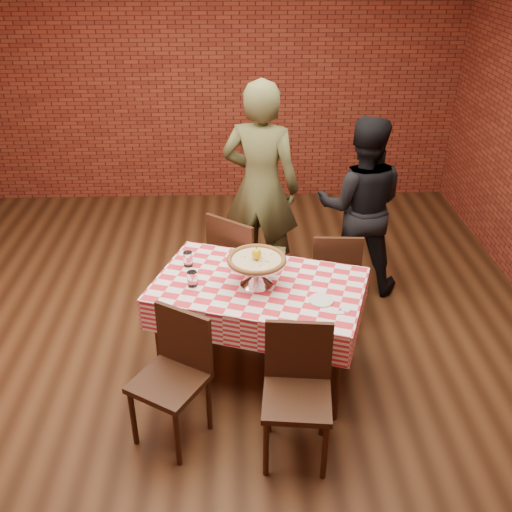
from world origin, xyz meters
name	(u,v)px	position (x,y,z in m)	size (l,w,h in m)	color
ground	(214,347)	(0.00, 0.00, 0.00)	(6.00, 6.00, 0.00)	black
back_wall	(217,76)	(0.00, 3.00, 1.45)	(5.50, 5.50, 0.00)	maroon
table	(259,328)	(0.34, -0.27, 0.38)	(1.40, 0.84, 0.75)	#351B0F
tablecloth	(259,298)	(0.34, -0.27, 0.64)	(1.44, 0.88, 0.24)	red
pizza_stand	(257,272)	(0.32, -0.28, 0.85)	(0.41, 0.41, 0.18)	silver
pizza	(257,260)	(0.32, -0.28, 0.94)	(0.40, 0.40, 0.03)	beige
lemon	(257,254)	(0.32, -0.28, 0.99)	(0.06, 0.06, 0.08)	yellow
water_glass_left	(192,279)	(-0.11, -0.29, 0.81)	(0.07, 0.07, 0.11)	white
water_glass_right	(188,259)	(-0.16, -0.02, 0.81)	(0.07, 0.07, 0.11)	white
side_plate	(321,300)	(0.74, -0.51, 0.76)	(0.16, 0.16, 0.01)	white
sweetener_packet_a	(340,313)	(0.84, -0.65, 0.76)	(0.05, 0.04, 0.01)	white
sweetener_packet_b	(346,310)	(0.88, -0.62, 0.76)	(0.05, 0.04, 0.01)	white
condiment_caddy	(279,256)	(0.50, -0.01, 0.82)	(0.09, 0.07, 0.12)	silver
chair_near_left	(169,384)	(-0.24, -0.91, 0.44)	(0.40, 0.40, 0.88)	#351B0F
chair_near_right	(297,401)	(0.53, -1.09, 0.44)	(0.40, 0.40, 0.88)	#351B0F
chair_far_left	(245,262)	(0.26, 0.52, 0.47)	(0.45, 0.45, 0.93)	#351B0F
chair_far_right	(333,274)	(0.97, 0.36, 0.43)	(0.38, 0.38, 0.86)	#351B0F
diner_olive	(261,187)	(0.41, 1.01, 0.93)	(0.68, 0.45, 1.87)	brown
diner_black	(360,207)	(1.26, 0.88, 0.79)	(0.77, 0.60, 1.59)	black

